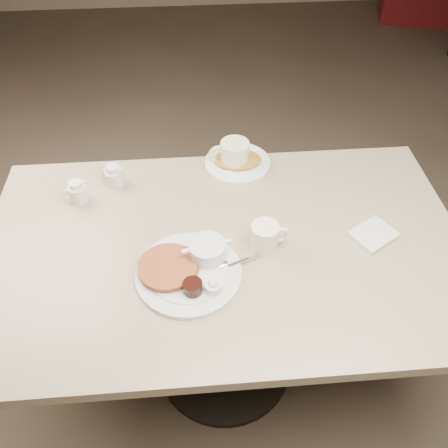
{
  "coord_description": "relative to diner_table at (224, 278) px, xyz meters",
  "views": [
    {
      "loc": [
        -0.08,
        -0.94,
        1.81
      ],
      "look_at": [
        0.0,
        0.02,
        0.82
      ],
      "focal_mm": 36.69,
      "sensor_mm": 36.0,
      "label": 1
    }
  ],
  "objects": [
    {
      "name": "room",
      "position": [
        0.0,
        0.0,
        0.82
      ],
      "size": [
        7.04,
        8.04,
        2.84
      ],
      "color": "#4C3F33",
      "rests_on": "ground"
    },
    {
      "name": "diner_table",
      "position": [
        0.0,
        0.0,
        0.0
      ],
      "size": [
        1.5,
        0.9,
        0.75
      ],
      "color": "tan",
      "rests_on": "ground"
    },
    {
      "name": "main_plate",
      "position": [
        -0.11,
        -0.1,
        0.19
      ],
      "size": [
        0.4,
        0.37,
        0.07
      ],
      "color": "silver",
      "rests_on": "diner_table"
    },
    {
      "name": "coffee_mug_near",
      "position": [
        0.12,
        -0.02,
        0.22
      ],
      "size": [
        0.12,
        0.09,
        0.09
      ],
      "color": "white",
      "rests_on": "diner_table"
    },
    {
      "name": "napkin",
      "position": [
        0.47,
        -0.01,
        0.18
      ],
      "size": [
        0.16,
        0.16,
        0.02
      ],
      "color": "silver",
      "rests_on": "diner_table"
    },
    {
      "name": "coffee_mug_far",
      "position": [
        0.06,
        0.39,
        0.22
      ],
      "size": [
        0.15,
        0.11,
        0.1
      ],
      "color": "beige",
      "rests_on": "diner_table"
    },
    {
      "name": "creamer_left",
      "position": [
        -0.48,
        0.24,
        0.21
      ],
      "size": [
        0.09,
        0.07,
        0.08
      ],
      "color": "white",
      "rests_on": "diner_table"
    },
    {
      "name": "creamer_right",
      "position": [
        -0.36,
        0.31,
        0.21
      ],
      "size": [
        0.09,
        0.07,
        0.08
      ],
      "color": "silver",
      "rests_on": "diner_table"
    },
    {
      "name": "hash_plate",
      "position": [
        0.08,
        0.39,
        0.18
      ],
      "size": [
        0.26,
        0.26,
        0.04
      ],
      "color": "silver",
      "rests_on": "diner_table"
    }
  ]
}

